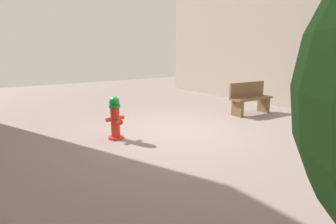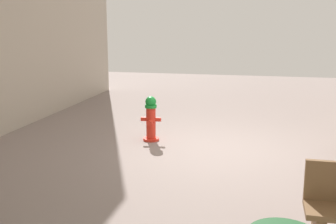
% 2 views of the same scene
% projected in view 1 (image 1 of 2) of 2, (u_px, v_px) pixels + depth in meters
% --- Properties ---
extents(ground_plane, '(23.40, 23.40, 0.00)m').
position_uv_depth(ground_plane, '(179.00, 131.00, 6.28)').
color(ground_plane, gray).
extents(fire_hydrant, '(0.42, 0.39, 0.92)m').
position_uv_depth(fire_hydrant, '(115.00, 118.00, 5.64)').
color(fire_hydrant, red).
rests_on(fire_hydrant, ground_plane).
extents(bench_near, '(1.45, 0.53, 0.95)m').
position_uv_depth(bench_near, '(250.00, 98.00, 8.01)').
color(bench_near, brown).
rests_on(bench_near, ground_plane).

